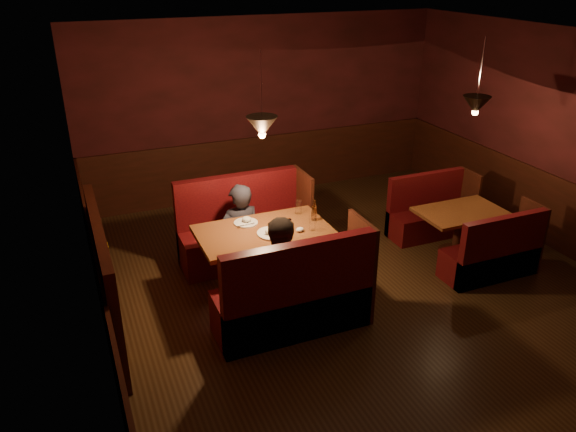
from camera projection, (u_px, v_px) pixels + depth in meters
name	position (u px, v px, depth m)	size (l,w,h in m)	color
room	(348.00, 216.00, 6.28)	(6.02, 7.02, 2.92)	#351F0F
main_table	(265.00, 244.00, 6.55)	(1.53, 0.93, 1.07)	brown
main_bench_far	(244.00, 234.00, 7.40)	(1.69, 0.60, 1.15)	#36070F
main_bench_near	(296.00, 302.00, 5.94)	(1.69, 0.60, 1.15)	#36070F
second_table	(460.00, 222.00, 7.48)	(1.13, 0.72, 0.64)	brown
second_bench_far	(430.00, 215.00, 8.14)	(1.25, 0.47, 0.89)	#36070F
second_bench_near	(494.00, 257.00, 7.00)	(1.25, 0.47, 0.89)	#36070F
diner_a	(239.00, 216.00, 6.97)	(0.56, 0.37, 1.53)	#21202A
diner_b	(285.00, 256.00, 6.00)	(0.76, 0.59, 1.56)	black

